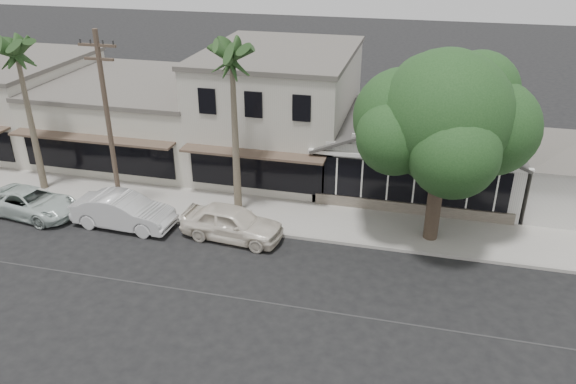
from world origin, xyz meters
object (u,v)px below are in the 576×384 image
(car_2, at_px, (31,203))
(car_1, at_px, (123,211))
(utility_pole, at_px, (108,122))
(car_0, at_px, (232,223))
(shade_tree, at_px, (443,119))

(car_2, bearing_deg, car_1, -81.67)
(utility_pole, relative_size, car_1, 1.84)
(car_0, distance_m, shade_tree, 10.29)
(utility_pole, height_order, car_0, utility_pole)
(car_1, relative_size, shade_tree, 0.56)
(car_1, bearing_deg, utility_pole, 38.63)
(car_1, xyz_separation_m, shade_tree, (14.09, 2.43, 4.91))
(car_2, bearing_deg, utility_pole, -67.18)
(car_0, height_order, car_2, car_0)
(car_0, distance_m, car_1, 5.34)
(car_1, distance_m, car_2, 5.00)
(utility_pole, bearing_deg, shade_tree, 5.17)
(car_0, distance_m, car_2, 10.34)
(car_2, height_order, shade_tree, shade_tree)
(car_1, bearing_deg, car_2, 92.75)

